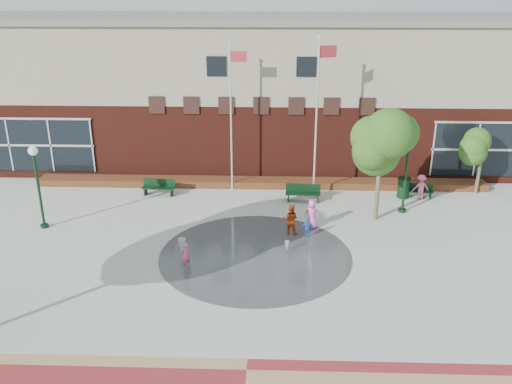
{
  "coord_description": "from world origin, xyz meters",
  "views": [
    {
      "loc": [
        0.76,
        -18.07,
        11.22
      ],
      "look_at": [
        0.0,
        4.0,
        2.6
      ],
      "focal_mm": 38.0,
      "sensor_mm": 36.0,
      "label": 1
    }
  ],
  "objects_px": {
    "trash_can": "(404,188)",
    "child_splash": "(186,255)",
    "flagpole_left": "(232,111)",
    "bench_left": "(159,190)",
    "flagpole_right": "(318,111)"
  },
  "relations": [
    {
      "from": "trash_can",
      "to": "child_splash",
      "type": "distance_m",
      "value": 13.6
    },
    {
      "from": "flagpole_left",
      "to": "trash_can",
      "type": "relative_size",
      "value": 7.06
    },
    {
      "from": "bench_left",
      "to": "child_splash",
      "type": "relative_size",
      "value": 1.6
    },
    {
      "from": "flagpole_right",
      "to": "bench_left",
      "type": "relative_size",
      "value": 4.69
    },
    {
      "from": "flagpole_left",
      "to": "flagpole_right",
      "type": "xyz_separation_m",
      "value": [
        4.6,
        -1.03,
        0.28
      ]
    },
    {
      "from": "bench_left",
      "to": "child_splash",
      "type": "height_order",
      "value": "child_splash"
    },
    {
      "from": "flagpole_right",
      "to": "trash_can",
      "type": "xyz_separation_m",
      "value": [
        4.92,
        0.1,
        -4.27
      ]
    },
    {
      "from": "bench_left",
      "to": "trash_can",
      "type": "bearing_deg",
      "value": 6.22
    },
    {
      "from": "child_splash",
      "to": "flagpole_left",
      "type": "bearing_deg",
      "value": -138.46
    },
    {
      "from": "flagpole_left",
      "to": "trash_can",
      "type": "height_order",
      "value": "flagpole_left"
    },
    {
      "from": "flagpole_right",
      "to": "child_splash",
      "type": "height_order",
      "value": "flagpole_right"
    },
    {
      "from": "flagpole_right",
      "to": "trash_can",
      "type": "height_order",
      "value": "flagpole_right"
    },
    {
      "from": "flagpole_left",
      "to": "bench_left",
      "type": "bearing_deg",
      "value": -166.3
    },
    {
      "from": "child_splash",
      "to": "bench_left",
      "type": "bearing_deg",
      "value": -111.46
    },
    {
      "from": "bench_left",
      "to": "child_splash",
      "type": "xyz_separation_m",
      "value": [
        2.8,
        -8.14,
        0.28
      ]
    }
  ]
}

